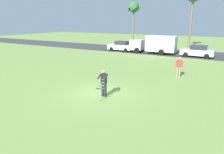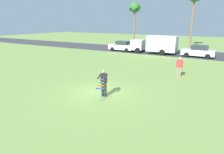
# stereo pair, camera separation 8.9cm
# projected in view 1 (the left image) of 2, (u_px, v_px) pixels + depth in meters

# --- Properties ---
(ground_plane) EXTENTS (120.00, 120.00, 0.00)m
(ground_plane) POSITION_uv_depth(u_px,v_px,m) (101.00, 93.00, 13.73)
(ground_plane) COLOR olive
(road_strip) EXTENTS (120.00, 8.00, 0.01)m
(road_strip) POSITION_uv_depth(u_px,v_px,m) (176.00, 53.00, 31.08)
(road_strip) COLOR #38383D
(road_strip) RESTS_ON ground
(person_kite_flyer) EXTENTS (0.67, 0.75, 1.73)m
(person_kite_flyer) POSITION_uv_depth(u_px,v_px,m) (104.00, 82.00, 12.80)
(person_kite_flyer) COLOR #26262B
(person_kite_flyer) RESTS_ON ground
(kite_held) EXTENTS (0.53, 0.71, 1.26)m
(kite_held) POSITION_uv_depth(u_px,v_px,m) (101.00, 87.00, 12.23)
(kite_held) COLOR #D83399
(kite_held) RESTS_ON ground
(parked_car_white) EXTENTS (4.25, 1.94, 1.60)m
(parked_car_white) POSITION_uv_depth(u_px,v_px,m) (121.00, 46.00, 32.88)
(parked_car_white) COLOR white
(parked_car_white) RESTS_ON ground
(parked_truck_white_box) EXTENTS (6.76, 2.27, 2.62)m
(parked_truck_white_box) POSITION_uv_depth(u_px,v_px,m) (155.00, 44.00, 29.94)
(parked_truck_white_box) COLOR silver
(parked_truck_white_box) RESTS_ON ground
(parked_car_silver) EXTENTS (4.23, 1.89, 1.60)m
(parked_car_silver) POSITION_uv_depth(u_px,v_px,m) (198.00, 51.00, 27.25)
(parked_car_silver) COLOR silver
(parked_car_silver) RESTS_ON ground
(palm_tree_left_near) EXTENTS (2.58, 2.71, 8.41)m
(palm_tree_left_near) POSITION_uv_depth(u_px,v_px,m) (134.00, 9.00, 40.82)
(palm_tree_left_near) COLOR brown
(palm_tree_left_near) RESTS_ON ground
(person_walker_near) EXTENTS (0.55, 0.30, 1.73)m
(person_walker_near) POSITION_uv_depth(u_px,v_px,m) (179.00, 66.00, 17.40)
(person_walker_near) COLOR gray
(person_walker_near) RESTS_ON ground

